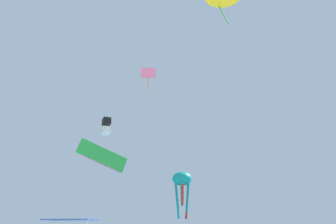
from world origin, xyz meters
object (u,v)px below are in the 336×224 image
kite_octopus_teal (182,181)px  kite_box_black (106,126)px  kite_parafoil_green (102,156)px  canopy_tent (71,221)px  kite_diamond_pink (148,74)px

kite_octopus_teal → kite_box_black: kite_box_black is taller
kite_parafoil_green → kite_box_black: bearing=73.8°
kite_box_black → kite_parafoil_green: (1.38, -6.33, -5.51)m
kite_box_black → kite_octopus_teal: bearing=152.4°
canopy_tent → kite_box_black: 25.81m
kite_octopus_teal → kite_parafoil_green: (-9.10, -6.79, 2.15)m
kite_octopus_teal → kite_box_black: bearing=85.6°
canopy_tent → kite_diamond_pink: (3.67, 10.81, 15.99)m
canopy_tent → kite_diamond_pink: kite_diamond_pink is taller
kite_octopus_teal → kite_box_black: size_ratio=2.44×
kite_parafoil_green → kite_octopus_teal: bearing=8.3°
kite_octopus_teal → kite_diamond_pink: kite_diamond_pink is taller
kite_octopus_teal → kite_diamond_pink: size_ratio=2.43×
kite_parafoil_green → kite_diamond_pink: bearing=-66.6°
kite_box_black → canopy_tent: bearing=69.5°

